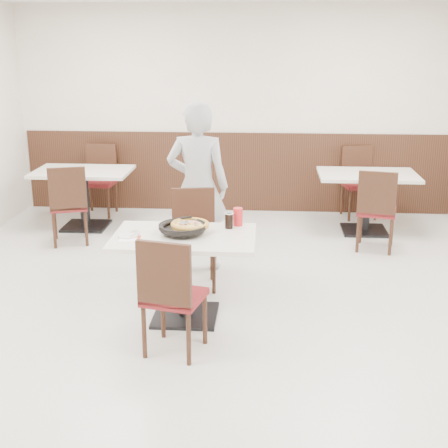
# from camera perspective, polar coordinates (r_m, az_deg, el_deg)

# --- Properties ---
(floor) EXTENTS (7.00, 7.00, 0.00)m
(floor) POSITION_cam_1_polar(r_m,az_deg,el_deg) (5.59, -0.75, -8.16)
(floor) COLOR #B6B6B0
(floor) RESTS_ON ground
(wall_back) EXTENTS (6.00, 0.04, 2.80)m
(wall_back) POSITION_cam_1_polar(r_m,az_deg,el_deg) (8.62, 1.18, 10.34)
(wall_back) COLOR beige
(wall_back) RESTS_ON floor
(wall_front) EXTENTS (6.00, 0.04, 2.80)m
(wall_front) POSITION_cam_1_polar(r_m,az_deg,el_deg) (1.87, -10.15, -13.97)
(wall_front) COLOR beige
(wall_front) RESTS_ON floor
(wainscot_back) EXTENTS (5.90, 0.03, 1.10)m
(wainscot_back) POSITION_cam_1_polar(r_m,az_deg,el_deg) (8.73, 1.14, 4.77)
(wainscot_back) COLOR black
(wainscot_back) RESTS_ON floor
(main_table) EXTENTS (1.27, 0.91, 0.75)m
(main_table) POSITION_cam_1_polar(r_m,az_deg,el_deg) (5.39, -3.60, -4.85)
(main_table) COLOR beige
(main_table) RESTS_ON floor
(chair_near) EXTENTS (0.51, 0.51, 0.95)m
(chair_near) POSITION_cam_1_polar(r_m,az_deg,el_deg) (4.79, -4.55, -6.41)
(chair_near) COLOR black
(chair_near) RESTS_ON floor
(chair_far) EXTENTS (0.48, 0.48, 0.95)m
(chair_far) POSITION_cam_1_polar(r_m,az_deg,el_deg) (6.00, -2.75, -1.53)
(chair_far) COLOR black
(chair_far) RESTS_ON floor
(trivet) EXTENTS (0.13, 0.13, 0.04)m
(trivet) POSITION_cam_1_polar(r_m,az_deg,el_deg) (5.31, -3.44, -0.67)
(trivet) COLOR black
(trivet) RESTS_ON main_table
(pizza_pan) EXTENTS (0.42, 0.42, 0.01)m
(pizza_pan) POSITION_cam_1_polar(r_m,az_deg,el_deg) (5.28, -3.81, -0.52)
(pizza_pan) COLOR black
(pizza_pan) RESTS_ON trivet
(pizza) EXTENTS (0.34, 0.34, 0.02)m
(pizza) POSITION_cam_1_polar(r_m,az_deg,el_deg) (5.31, -3.12, -0.20)
(pizza) COLOR gold
(pizza) RESTS_ON pizza_pan
(pizza_server) EXTENTS (0.08, 0.09, 0.00)m
(pizza_server) POSITION_cam_1_polar(r_m,az_deg,el_deg) (5.30, -3.72, 0.15)
(pizza_server) COLOR white
(pizza_server) RESTS_ON pizza
(napkin) EXTENTS (0.17, 0.17, 0.00)m
(napkin) POSITION_cam_1_polar(r_m,az_deg,el_deg) (5.22, -8.65, -1.33)
(napkin) COLOR white
(napkin) RESTS_ON main_table
(side_plate) EXTENTS (0.18, 0.18, 0.01)m
(side_plate) POSITION_cam_1_polar(r_m,az_deg,el_deg) (5.28, -8.76, -1.06)
(side_plate) COLOR silver
(side_plate) RESTS_ON napkin
(fork) EXTENTS (0.07, 0.18, 0.00)m
(fork) POSITION_cam_1_polar(r_m,az_deg,el_deg) (5.27, -8.18, -0.94)
(fork) COLOR white
(fork) RESTS_ON side_plate
(cola_glass) EXTENTS (0.08, 0.08, 0.13)m
(cola_glass) POSITION_cam_1_polar(r_m,az_deg,el_deg) (5.43, 0.45, 0.28)
(cola_glass) COLOR black
(cola_glass) RESTS_ON main_table
(red_cup) EXTENTS (0.09, 0.09, 0.16)m
(red_cup) POSITION_cam_1_polar(r_m,az_deg,el_deg) (5.51, 1.28, 0.66)
(red_cup) COLOR red
(red_cup) RESTS_ON main_table
(diner_person) EXTENTS (0.65, 0.44, 1.75)m
(diner_person) POSITION_cam_1_polar(r_m,az_deg,el_deg) (6.43, -2.41, 3.42)
(diner_person) COLOR #9E9FA3
(diner_person) RESTS_ON floor
(bg_table_left) EXTENTS (1.22, 0.83, 0.75)m
(bg_table_left) POSITION_cam_1_polar(r_m,az_deg,el_deg) (8.16, -12.65, 2.25)
(bg_table_left) COLOR beige
(bg_table_left) RESTS_ON floor
(bg_chair_left_near) EXTENTS (0.53, 0.53, 0.95)m
(bg_chair_left_near) POSITION_cam_1_polar(r_m,az_deg,el_deg) (7.55, -14.01, 1.79)
(bg_chair_left_near) COLOR black
(bg_chair_left_near) RESTS_ON floor
(bg_chair_left_far) EXTENTS (0.44, 0.44, 0.95)m
(bg_chair_left_far) POSITION_cam_1_polar(r_m,az_deg,el_deg) (8.69, -11.41, 3.88)
(bg_chair_left_far) COLOR black
(bg_chair_left_far) RESTS_ON floor
(bg_table_right) EXTENTS (1.23, 0.84, 0.75)m
(bg_table_right) POSITION_cam_1_polar(r_m,az_deg,el_deg) (7.97, 12.84, 1.91)
(bg_table_right) COLOR beige
(bg_table_right) RESTS_ON floor
(bg_chair_right_near) EXTENTS (0.50, 0.50, 0.95)m
(bg_chair_right_near) POSITION_cam_1_polar(r_m,az_deg,el_deg) (7.31, 13.79, 1.32)
(bg_chair_right_near) COLOR black
(bg_chair_right_near) RESTS_ON floor
(bg_chair_right_far) EXTENTS (0.49, 0.49, 0.95)m
(bg_chair_right_far) POSITION_cam_1_polar(r_m,az_deg,el_deg) (8.58, 12.31, 3.67)
(bg_chair_right_far) COLOR black
(bg_chair_right_far) RESTS_ON floor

